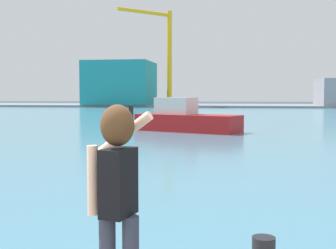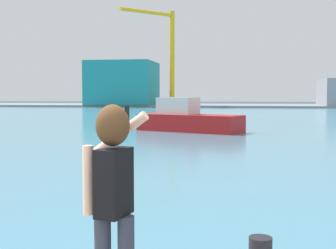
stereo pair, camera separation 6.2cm
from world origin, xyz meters
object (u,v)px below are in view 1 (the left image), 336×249
(boat_moored, at_px, (185,119))
(person_photographer, at_px, (118,186))
(warehouse_left, at_px, (120,83))
(port_crane, at_px, (164,48))

(boat_moored, bearing_deg, person_photographer, -61.18)
(boat_moored, relative_size, warehouse_left, 0.57)
(port_crane, bearing_deg, person_photographer, -80.92)
(warehouse_left, relative_size, port_crane, 0.71)
(boat_moored, height_order, warehouse_left, warehouse_left)
(warehouse_left, bearing_deg, boat_moored, -71.25)
(person_photographer, height_order, boat_moored, person_photographer)
(person_photographer, relative_size, warehouse_left, 0.13)
(boat_moored, xyz_separation_m, port_crane, (-10.95, 57.66, 10.90))
(warehouse_left, bearing_deg, port_crane, -18.34)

